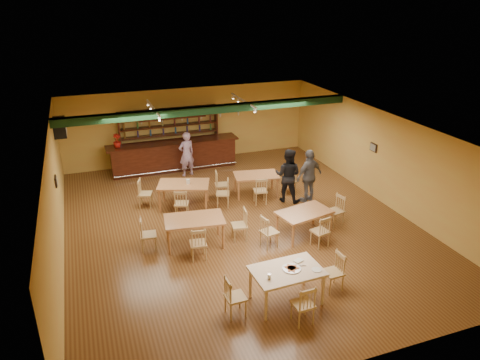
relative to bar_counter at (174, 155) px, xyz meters
name	(u,v)px	position (x,y,z in m)	size (l,w,h in m)	color
floor	(239,223)	(0.85, -5.15, -0.56)	(12.00, 12.00, 0.00)	brown
ceiling_beam	(210,110)	(0.85, -2.35, 2.31)	(10.00, 0.30, 0.25)	black
track_rail_left	(153,108)	(-0.95, -1.75, 2.38)	(0.05, 2.50, 0.05)	white
track_rail_right	(243,101)	(2.25, -1.75, 2.38)	(0.05, 2.50, 0.05)	white
ac_unit	(60,127)	(-3.95, -0.95, 1.79)	(0.34, 0.70, 0.48)	white
picture_left	(56,181)	(-4.12, -4.15, 1.14)	(0.04, 0.34, 0.28)	black
picture_right	(374,147)	(5.82, -4.65, 1.14)	(0.04, 0.34, 0.28)	black
bar_counter	(174,155)	(0.00, 0.00, 0.00)	(5.10, 0.85, 1.13)	black
back_bar_hutch	(170,137)	(0.00, 0.63, 0.57)	(3.95, 0.40, 2.28)	black
poinsettia	(117,141)	(-2.10, 0.00, 0.83)	(0.30, 0.30, 0.53)	#B11910
dining_table_a	(184,195)	(-0.42, -3.44, -0.16)	(1.62, 0.97, 0.81)	#A96D3C
dining_table_b	(256,185)	(2.12, -3.38, -0.19)	(1.49, 0.89, 0.75)	#A96D3C
dining_table_c	(195,232)	(-0.70, -5.90, -0.16)	(1.61, 0.96, 0.80)	#A96D3C
dining_table_d	(304,223)	(2.37, -6.46, -0.19)	(1.51, 0.91, 0.76)	#A96D3C
near_table	(286,286)	(0.60, -9.02, -0.15)	(1.56, 1.00, 0.83)	beige
pizza_tray	(292,269)	(0.71, -9.02, 0.28)	(0.40, 0.40, 0.01)	silver
parmesan_shaker	(269,276)	(0.10, -9.19, 0.32)	(0.07, 0.07, 0.11)	#EAE5C6
napkin_stack	(298,261)	(0.99, -8.80, 0.28)	(0.20, 0.15, 0.03)	white
pizza_server	(297,265)	(0.88, -8.97, 0.29)	(0.32, 0.09, 0.00)	silver
side_plate	(316,270)	(1.21, -9.24, 0.27)	(0.22, 0.22, 0.01)	white
patron_bar	(187,154)	(0.32, -0.83, 0.29)	(0.62, 0.41, 1.71)	#874799
patron_right_a	(288,175)	(2.92, -4.18, 0.35)	(0.89, 0.69, 1.82)	black
patron_right_b	(309,176)	(3.57, -4.46, 0.34)	(1.06, 0.44, 1.82)	slate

